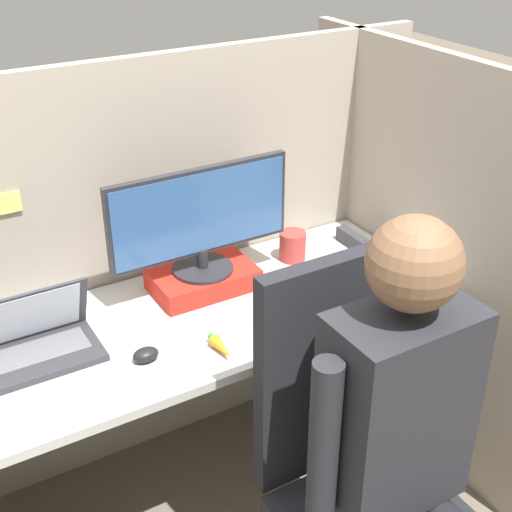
% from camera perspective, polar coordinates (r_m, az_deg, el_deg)
% --- Properties ---
extents(cubicle_panel_back, '(2.06, 0.05, 1.46)m').
position_cam_1_polar(cubicle_panel_back, '(2.50, -7.57, -0.85)').
color(cubicle_panel_back, gray).
rests_on(cubicle_panel_back, ground).
extents(cubicle_panel_right, '(0.04, 1.25, 1.46)m').
position_cam_1_polar(cubicle_panel_right, '(2.59, 12.66, -0.16)').
color(cubicle_panel_right, gray).
rests_on(cubicle_panel_right, ground).
extents(desk, '(1.56, 0.63, 0.73)m').
position_cam_1_polar(desk, '(2.33, -3.89, -8.10)').
color(desk, '#B7B7B2').
rests_on(desk, ground).
extents(paper_box, '(0.33, 0.21, 0.07)m').
position_cam_1_polar(paper_box, '(2.34, -4.24, -1.85)').
color(paper_box, red).
rests_on(paper_box, desk).
extents(monitor, '(0.61, 0.20, 0.35)m').
position_cam_1_polar(monitor, '(2.23, -4.48, 3.08)').
color(monitor, '#232328').
rests_on(monitor, paper_box).
extents(laptop, '(0.38, 0.21, 0.21)m').
position_cam_1_polar(laptop, '(2.10, -17.69, -6.88)').
color(laptop, '#2D2D33').
rests_on(laptop, desk).
extents(mouse, '(0.08, 0.05, 0.04)m').
position_cam_1_polar(mouse, '(2.04, -8.81, -7.81)').
color(mouse, black).
rests_on(mouse, desk).
extents(stapler, '(0.04, 0.15, 0.05)m').
position_cam_1_polar(stapler, '(2.61, 7.75, 1.28)').
color(stapler, '#2D2D33').
rests_on(stapler, desk).
extents(carrot_toy, '(0.04, 0.12, 0.04)m').
position_cam_1_polar(carrot_toy, '(2.04, -2.74, -7.38)').
color(carrot_toy, orange).
rests_on(carrot_toy, desk).
extents(office_chair, '(0.52, 0.56, 1.13)m').
position_cam_1_polar(office_chair, '(1.97, 8.12, -16.41)').
color(office_chair, black).
rests_on(office_chair, ground).
extents(person, '(0.48, 0.44, 1.34)m').
position_cam_1_polar(person, '(1.73, 12.18, -14.63)').
color(person, black).
rests_on(person, ground).
extents(coffee_mug, '(0.09, 0.09, 0.10)m').
position_cam_1_polar(coffee_mug, '(2.50, 2.94, 0.82)').
color(coffee_mug, '#A3332D').
rests_on(coffee_mug, desk).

